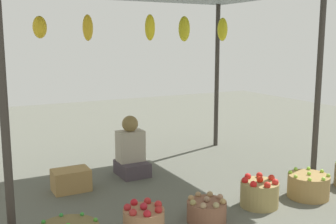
{
  "coord_description": "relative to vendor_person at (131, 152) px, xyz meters",
  "views": [
    {
      "loc": [
        -2.13,
        -4.53,
        1.73
      ],
      "look_at": [
        0.0,
        -0.54,
        0.95
      ],
      "focal_mm": 44.3,
      "sensor_mm": 36.0,
      "label": 1
    }
  ],
  "objects": [
    {
      "name": "wooden_crate_near_vendor",
      "position": [
        -0.85,
        -0.22,
        -0.17
      ],
      "size": [
        0.42,
        0.29,
        0.26
      ],
      "primitive_type": "cube",
      "color": "#A47E49",
      "rests_on": "ground"
    },
    {
      "name": "basket_red_apples",
      "position": [
        -0.6,
        -1.7,
        -0.15
      ],
      "size": [
        0.37,
        0.37,
        0.33
      ],
      "color": "#9A6C4B",
      "rests_on": "ground"
    },
    {
      "name": "ground_plane",
      "position": [
        0.1,
        -0.29,
        -0.3
      ],
      "size": [
        14.0,
        14.0,
        0.0
      ],
      "primitive_type": "plane",
      "color": "#5D5E53"
    },
    {
      "name": "vendor_person",
      "position": [
        0.0,
        0.0,
        0.0
      ],
      "size": [
        0.36,
        0.44,
        0.78
      ],
      "color": "#453B44",
      "rests_on": "ground"
    },
    {
      "name": "basket_red_tomatoes",
      "position": [
        0.78,
        -1.6,
        -0.16
      ],
      "size": [
        0.4,
        0.4,
        0.33
      ],
      "color": "#9A8650",
      "rests_on": "ground"
    },
    {
      "name": "basket_limes",
      "position": [
        1.43,
        -1.66,
        -0.17
      ],
      "size": [
        0.46,
        0.46,
        0.3
      ],
      "color": "#9C7A46",
      "rests_on": "ground"
    },
    {
      "name": "market_stall_structure",
      "position": [
        0.1,
        -0.28,
        1.87
      ],
      "size": [
        3.81,
        2.41,
        2.34
      ],
      "color": "#38332D",
      "rests_on": "ground"
    },
    {
      "name": "basket_potatoes",
      "position": [
        0.08,
        -1.66,
        -0.19
      ],
      "size": [
        0.38,
        0.38,
        0.25
      ],
      "color": "brown",
      "rests_on": "ground"
    }
  ]
}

